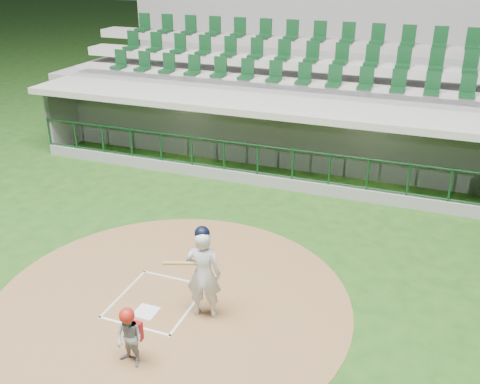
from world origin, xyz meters
name	(u,v)px	position (x,y,z in m)	size (l,w,h in m)	color
ground	(163,293)	(0.00, 0.00, 0.00)	(120.00, 120.00, 0.00)	#1E4614
dirt_circle	(172,301)	(0.30, -0.20, 0.01)	(7.20, 7.20, 0.01)	brown
home_plate	(146,312)	(0.00, -0.70, 0.02)	(0.43, 0.43, 0.02)	white
batter_box_chalk	(156,301)	(0.00, -0.30, 0.02)	(1.55, 1.80, 0.01)	silver
dugout_structure	(276,136)	(-0.01, 7.82, 0.96)	(16.40, 3.70, 3.00)	gray
seating_deck	(301,99)	(0.00, 10.91, 1.42)	(17.00, 6.72, 5.15)	gray
batter	(203,272)	(1.09, -0.34, 0.97)	(0.91, 0.92, 1.92)	silver
catcher	(129,337)	(0.49, -2.02, 0.58)	(0.59, 0.50, 1.14)	gray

